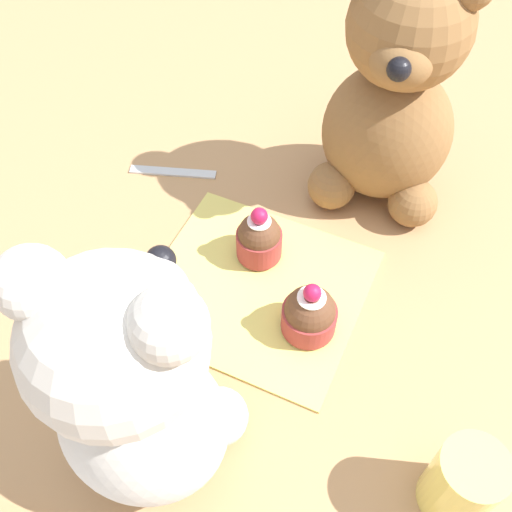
% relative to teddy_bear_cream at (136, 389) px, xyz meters
% --- Properties ---
extents(ground_plane, '(4.00, 4.00, 0.00)m').
position_rel_teddy_bear_cream_xyz_m(ground_plane, '(-0.01, -0.18, -0.12)').
color(ground_plane, tan).
extents(knitted_placemat, '(0.21, 0.19, 0.01)m').
position_rel_teddy_bear_cream_xyz_m(knitted_placemat, '(-0.01, -0.18, -0.12)').
color(knitted_placemat, '#E0D166').
rests_on(knitted_placemat, ground_plane).
extents(teddy_bear_cream, '(0.14, 0.14, 0.26)m').
position_rel_teddy_bear_cream_xyz_m(teddy_bear_cream, '(0.00, 0.00, 0.00)').
color(teddy_bear_cream, silver).
rests_on(teddy_bear_cream, ground_plane).
extents(teddy_bear_tan, '(0.15, 0.15, 0.27)m').
position_rel_teddy_bear_cream_xyz_m(teddy_bear_tan, '(-0.07, -0.37, 0.00)').
color(teddy_bear_tan, olive).
rests_on(teddy_bear_tan, ground_plane).
extents(cupcake_near_cream_bear, '(0.05, 0.05, 0.07)m').
position_rel_teddy_bear_cream_xyz_m(cupcake_near_cream_bear, '(-0.07, -0.16, -0.09)').
color(cupcake_near_cream_bear, '#993333').
rests_on(cupcake_near_cream_bear, knitted_placemat).
extents(cupcake_near_tan_bear, '(0.05, 0.05, 0.07)m').
position_rel_teddy_bear_cream_xyz_m(cupcake_near_tan_bear, '(0.01, -0.22, -0.09)').
color(cupcake_near_tan_bear, '#993333').
rests_on(cupcake_near_tan_bear, knitted_placemat).
extents(juice_glass, '(0.05, 0.05, 0.08)m').
position_rel_teddy_bear_cream_xyz_m(juice_glass, '(-0.23, -0.06, -0.08)').
color(juice_glass, '#EADB66').
rests_on(juice_glass, ground_plane).
extents(teaspoon, '(0.10, 0.04, 0.01)m').
position_rel_teddy_bear_cream_xyz_m(teaspoon, '(0.15, -0.29, -0.12)').
color(teaspoon, silver).
rests_on(teaspoon, ground_plane).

